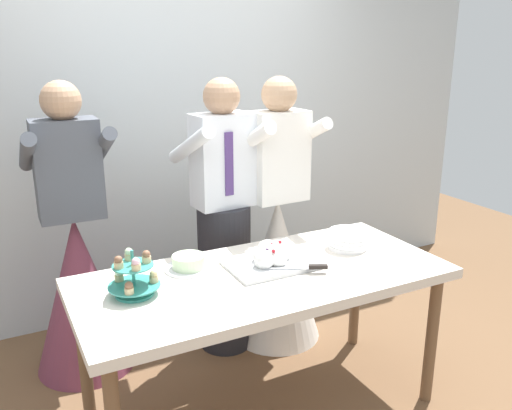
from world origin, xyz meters
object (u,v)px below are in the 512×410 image
object	(u,v)px
main_cake_tray	(270,258)
person_guest	(79,274)
person_groom	(224,233)
round_cake	(189,263)
cupcake_stand	(134,277)
person_bride	(277,251)
plate_stack	(348,239)
dessert_table	(264,288)

from	to	relation	value
main_cake_tray	person_guest	bearing A→B (deg)	135.48
person_groom	person_guest	size ratio (longest dim) A/B	1.00
main_cake_tray	round_cake	world-z (taller)	main_cake_tray
cupcake_stand	person_groom	size ratio (longest dim) A/B	0.14
main_cake_tray	person_groom	xyz separation A→B (m)	(0.03, 0.62, -0.07)
cupcake_stand	person_bride	bearing A→B (deg)	28.86
plate_stack	person_bride	distance (m)	0.62
person_guest	person_bride	bearing A→B (deg)	-10.31
person_bride	person_guest	xyz separation A→B (m)	(-1.17, 0.21, 0.00)
plate_stack	dessert_table	bearing A→B (deg)	-171.12
person_guest	round_cake	bearing A→B (deg)	-56.12
cupcake_stand	dessert_table	bearing A→B (deg)	-5.67
plate_stack	person_guest	distance (m)	1.52
plate_stack	main_cake_tray	bearing A→B (deg)	-177.35
dessert_table	person_bride	bearing A→B (deg)	55.59
cupcake_stand	person_bride	xyz separation A→B (m)	(1.05, 0.58, -0.28)
person_bride	dessert_table	bearing A→B (deg)	-124.41
cupcake_stand	person_guest	distance (m)	0.85
cupcake_stand	main_cake_tray	size ratio (longest dim) A/B	0.55
person_groom	person_bride	distance (m)	0.38
plate_stack	person_guest	bearing A→B (deg)	149.37
dessert_table	person_bride	distance (m)	0.79
round_cake	person_groom	xyz separation A→B (m)	(0.40, 0.47, -0.06)
person_bride	main_cake_tray	bearing A→B (deg)	-122.72
plate_stack	person_groom	size ratio (longest dim) A/B	0.13
round_cake	person_groom	size ratio (longest dim) A/B	0.14
main_cake_tray	plate_stack	world-z (taller)	main_cake_tray
round_cake	person_guest	bearing A→B (deg)	123.88
dessert_table	person_guest	size ratio (longest dim) A/B	1.08
dessert_table	cupcake_stand	xyz separation A→B (m)	(-0.61, 0.06, 0.16)
round_cake	main_cake_tray	bearing A→B (deg)	-21.79
dessert_table	person_groom	size ratio (longest dim) A/B	1.08
dessert_table	person_bride	world-z (taller)	person_bride
dessert_table	round_cake	world-z (taller)	round_cake
dessert_table	person_groom	bearing A→B (deg)	82.13
person_guest	plate_stack	bearing A→B (deg)	-30.63
dessert_table	round_cake	size ratio (longest dim) A/B	7.50
dessert_table	plate_stack	bearing A→B (deg)	8.88
cupcake_stand	plate_stack	world-z (taller)	cupcake_stand
dessert_table	person_guest	bearing A→B (deg)	130.67
plate_stack	person_guest	world-z (taller)	person_guest
person_groom	person_guest	bearing A→B (deg)	168.47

